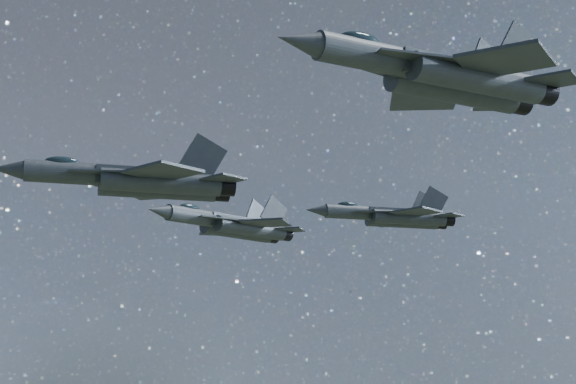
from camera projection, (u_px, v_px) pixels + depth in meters
jet_lead at (140, 180)px, 64.00m from camera, size 17.85×11.78×4.57m
jet_left at (233, 225)px, 84.37m from camera, size 17.29×12.10×4.36m
jet_right at (445, 75)px, 51.87m from camera, size 19.44×13.43×4.88m
jet_slot at (394, 216)px, 85.71m from camera, size 15.26×10.05×3.91m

